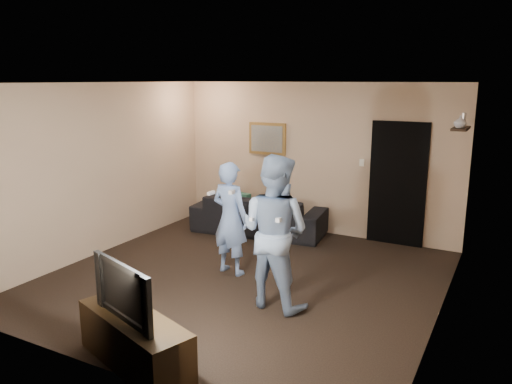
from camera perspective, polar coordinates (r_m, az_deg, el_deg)
The scene contains 19 objects.
ground at distance 6.87m, azimuth -1.41°, elevation -9.86°, with size 5.00×5.00×0.00m, color black.
ceiling at distance 6.34m, azimuth -1.55°, elevation 12.37°, with size 5.00×5.00×0.04m, color silver.
wall_back at distance 8.71m, azimuth 6.68°, elevation 3.81°, with size 5.00×0.04×2.60m, color tan.
wall_front at distance 4.55m, azimuth -17.25°, elevation -5.01°, with size 5.00×0.04×2.60m, color tan.
wall_left at distance 8.00m, azimuth -17.28°, elevation 2.52°, with size 0.04×5.00×2.60m, color tan.
wall_right at distance 5.71m, azimuth 20.92°, elevation -1.70°, with size 0.04×5.00×2.60m, color tan.
sofa at distance 8.75m, azimuth 0.34°, elevation -2.53°, with size 2.30×0.90×0.67m, color black.
throw_pillow at distance 8.89m, azimuth -1.80°, elevation -1.32°, with size 0.39×0.12×0.39m, color #1C5444.
painting_frame at distance 9.01m, azimuth 1.31°, elevation 6.12°, with size 0.72×0.05×0.57m, color olive.
painting_canvas at distance 8.99m, azimuth 1.23°, elevation 6.10°, with size 0.62×0.01×0.47m, color slate.
doorway at distance 8.32m, azimuth 15.87°, elevation 0.89°, with size 0.90×0.06×2.00m, color black.
light_switch at distance 8.42m, azimuth 12.01°, elevation 3.31°, with size 0.08×0.02×0.12m, color silver.
wall_shelf at distance 7.38m, azimuth 22.36°, elevation 6.74°, with size 0.20×0.60×0.03m, color black.
shelf_vase at distance 7.23m, azimuth 22.31°, elevation 7.43°, with size 0.16×0.16×0.17m, color silver.
shelf_figurine at distance 7.63m, azimuth 22.64°, elevation 7.67°, with size 0.06×0.06×0.18m, color silver.
tv_console at distance 5.01m, azimuth -13.69°, elevation -16.20°, with size 1.37×0.44×0.49m, color black.
television at distance 4.78m, azimuth -14.02°, elevation -10.73°, with size 0.95×0.13×0.55m, color black.
wii_player_left at distance 6.84m, azimuth -2.95°, elevation -3.02°, with size 0.62×0.52×1.57m.
wii_player_right at distance 5.83m, azimuth 2.14°, elevation -4.53°, with size 0.96×0.80×1.82m.
Camera 1 is at (3.13, -5.51, 2.65)m, focal length 35.00 mm.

